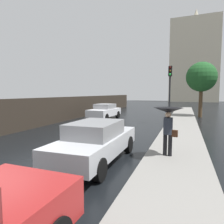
{
  "coord_description": "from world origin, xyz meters",
  "views": [
    {
      "loc": [
        5.35,
        -4.38,
        2.38
      ],
      "look_at": [
        2.29,
        4.23,
        1.54
      ],
      "focal_mm": 33.46,
      "sensor_mm": 36.0,
      "label": 1
    }
  ],
  "objects_px": {
    "pedestrian_with_umbrella_near": "(168,118)",
    "street_tree_near": "(201,77)",
    "car_silver_far_ahead": "(96,141)",
    "car_white_near_kerb": "(104,111)",
    "traffic_light": "(170,83)"
  },
  "relations": [
    {
      "from": "traffic_light",
      "to": "car_white_near_kerb",
      "type": "bearing_deg",
      "value": 168.59
    },
    {
      "from": "car_silver_far_ahead",
      "to": "street_tree_near",
      "type": "xyz_separation_m",
      "value": [
        4.21,
        15.45,
        3.14
      ]
    },
    {
      "from": "car_silver_far_ahead",
      "to": "pedestrian_with_umbrella_near",
      "type": "distance_m",
      "value": 2.67
    },
    {
      "from": "car_silver_far_ahead",
      "to": "pedestrian_with_umbrella_near",
      "type": "height_order",
      "value": "pedestrian_with_umbrella_near"
    },
    {
      "from": "car_silver_far_ahead",
      "to": "street_tree_near",
      "type": "distance_m",
      "value": 16.31
    },
    {
      "from": "pedestrian_with_umbrella_near",
      "to": "traffic_light",
      "type": "distance_m",
      "value": 8.9
    },
    {
      "from": "car_white_near_kerb",
      "to": "street_tree_near",
      "type": "bearing_deg",
      "value": -148.23
    },
    {
      "from": "car_silver_far_ahead",
      "to": "street_tree_near",
      "type": "relative_size",
      "value": 0.83
    },
    {
      "from": "pedestrian_with_umbrella_near",
      "to": "traffic_light",
      "type": "bearing_deg",
      "value": -74.47
    },
    {
      "from": "car_white_near_kerb",
      "to": "pedestrian_with_umbrella_near",
      "type": "xyz_separation_m",
      "value": [
        6.35,
        -9.9,
        0.79
      ]
    },
    {
      "from": "car_white_near_kerb",
      "to": "traffic_light",
      "type": "xyz_separation_m",
      "value": [
        5.74,
        -1.16,
        2.35
      ]
    },
    {
      "from": "pedestrian_with_umbrella_near",
      "to": "traffic_light",
      "type": "height_order",
      "value": "traffic_light"
    },
    {
      "from": "pedestrian_with_umbrella_near",
      "to": "street_tree_near",
      "type": "distance_m",
      "value": 14.67
    },
    {
      "from": "pedestrian_with_umbrella_near",
      "to": "car_white_near_kerb",
      "type": "bearing_deg",
      "value": -45.78
    },
    {
      "from": "street_tree_near",
      "to": "car_silver_far_ahead",
      "type": "bearing_deg",
      "value": -105.23
    }
  ]
}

